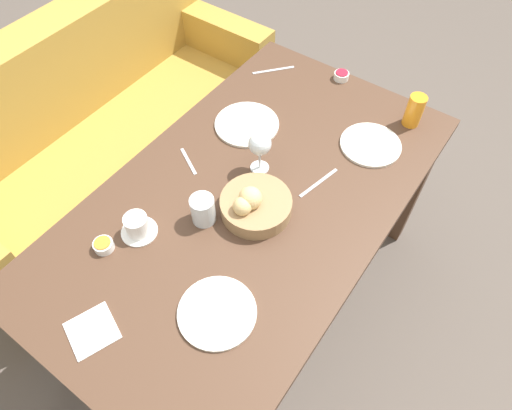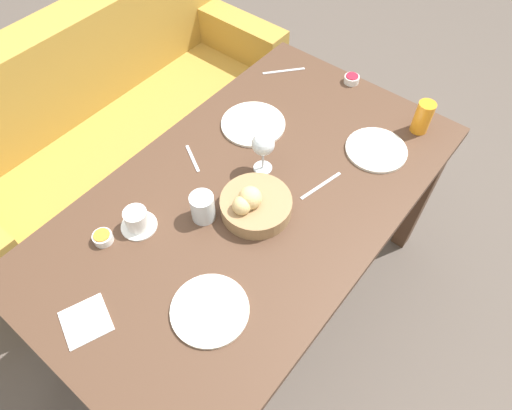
{
  "view_description": "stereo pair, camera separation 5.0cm",
  "coord_description": "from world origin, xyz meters",
  "px_view_note": "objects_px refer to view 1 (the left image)",
  "views": [
    {
      "loc": [
        -0.73,
        -0.54,
        1.93
      ],
      "look_at": [
        -0.04,
        -0.05,
        0.78
      ],
      "focal_mm": 32.0,
      "sensor_mm": 36.0,
      "label": 1
    },
    {
      "loc": [
        -0.69,
        -0.58,
        1.93
      ],
      "look_at": [
        -0.04,
        -0.05,
        0.78
      ],
      "focal_mm": 32.0,
      "sensor_mm": 36.0,
      "label": 2
    }
  ],
  "objects_px": {
    "plate_near_right": "(371,145)",
    "plate_far_center": "(247,124)",
    "bread_basket": "(255,205)",
    "fork_silver": "(319,183)",
    "wine_glass": "(260,145)",
    "water_tumbler": "(203,210)",
    "napkin": "(92,331)",
    "couch": "(109,141)",
    "juice_glass": "(414,111)",
    "coffee_cup": "(137,226)",
    "jam_bowl_berry": "(341,76)",
    "jam_bowl_honey": "(104,245)",
    "knife_silver": "(273,70)",
    "plate_near_left": "(217,312)",
    "spoon_coffee": "(189,161)"
  },
  "relations": [
    {
      "from": "couch",
      "to": "plate_near_right",
      "type": "relative_size",
      "value": 7.95
    },
    {
      "from": "plate_far_center",
      "to": "napkin",
      "type": "relative_size",
      "value": 1.51
    },
    {
      "from": "plate_far_center",
      "to": "jam_bowl_berry",
      "type": "bearing_deg",
      "value": -19.02
    },
    {
      "from": "plate_near_right",
      "to": "wine_glass",
      "type": "xyz_separation_m",
      "value": [
        -0.31,
        0.26,
        0.11
      ]
    },
    {
      "from": "plate_near_left",
      "to": "juice_glass",
      "type": "distance_m",
      "value": 1.01
    },
    {
      "from": "plate_near_left",
      "to": "wine_glass",
      "type": "bearing_deg",
      "value": 22.77
    },
    {
      "from": "plate_far_center",
      "to": "bread_basket",
      "type": "bearing_deg",
      "value": -140.27
    },
    {
      "from": "bread_basket",
      "to": "fork_silver",
      "type": "relative_size",
      "value": 1.3
    },
    {
      "from": "knife_silver",
      "to": "spoon_coffee",
      "type": "xyz_separation_m",
      "value": [
        -0.58,
        -0.04,
        0.0
      ]
    },
    {
      "from": "knife_silver",
      "to": "fork_silver",
      "type": "bearing_deg",
      "value": -131.68
    },
    {
      "from": "knife_silver",
      "to": "couch",
      "type": "bearing_deg",
      "value": 122.96
    },
    {
      "from": "water_tumbler",
      "to": "knife_silver",
      "type": "height_order",
      "value": "water_tumbler"
    },
    {
      "from": "water_tumbler",
      "to": "jam_bowl_honey",
      "type": "height_order",
      "value": "water_tumbler"
    },
    {
      "from": "bread_basket",
      "to": "fork_silver",
      "type": "distance_m",
      "value": 0.24
    },
    {
      "from": "plate_near_right",
      "to": "water_tumbler",
      "type": "height_order",
      "value": "water_tumbler"
    },
    {
      "from": "wine_glass",
      "to": "jam_bowl_honey",
      "type": "distance_m",
      "value": 0.57
    },
    {
      "from": "jam_bowl_berry",
      "to": "napkin",
      "type": "relative_size",
      "value": 0.38
    },
    {
      "from": "wine_glass",
      "to": "water_tumbler",
      "type": "bearing_deg",
      "value": 175.82
    },
    {
      "from": "coffee_cup",
      "to": "bread_basket",
      "type": "bearing_deg",
      "value": -42.09
    },
    {
      "from": "jam_bowl_honey",
      "to": "napkin",
      "type": "height_order",
      "value": "jam_bowl_honey"
    },
    {
      "from": "plate_near_right",
      "to": "coffee_cup",
      "type": "xyz_separation_m",
      "value": [
        -0.74,
        0.41,
        0.03
      ]
    },
    {
      "from": "water_tumbler",
      "to": "jam_bowl_honey",
      "type": "distance_m",
      "value": 0.31
    },
    {
      "from": "coffee_cup",
      "to": "couch",
      "type": "bearing_deg",
      "value": 59.48
    },
    {
      "from": "juice_glass",
      "to": "jam_bowl_honey",
      "type": "relative_size",
      "value": 2.05
    },
    {
      "from": "water_tumbler",
      "to": "coffee_cup",
      "type": "bearing_deg",
      "value": 139.7
    },
    {
      "from": "juice_glass",
      "to": "fork_silver",
      "type": "distance_m",
      "value": 0.46
    },
    {
      "from": "plate_far_center",
      "to": "plate_near_right",
      "type": "bearing_deg",
      "value": -67.85
    },
    {
      "from": "bread_basket",
      "to": "jam_bowl_honey",
      "type": "bearing_deg",
      "value": 142.2
    },
    {
      "from": "plate_far_center",
      "to": "jam_bowl_berry",
      "type": "height_order",
      "value": "jam_bowl_berry"
    },
    {
      "from": "plate_near_left",
      "to": "juice_glass",
      "type": "relative_size",
      "value": 1.78
    },
    {
      "from": "plate_near_left",
      "to": "water_tumbler",
      "type": "relative_size",
      "value": 2.25
    },
    {
      "from": "plate_near_left",
      "to": "napkin",
      "type": "bearing_deg",
      "value": 134.1
    },
    {
      "from": "wine_glass",
      "to": "jam_bowl_honey",
      "type": "relative_size",
      "value": 2.62
    },
    {
      "from": "plate_far_center",
      "to": "juice_glass",
      "type": "distance_m",
      "value": 0.61
    },
    {
      "from": "coffee_cup",
      "to": "fork_silver",
      "type": "distance_m",
      "value": 0.6
    },
    {
      "from": "bread_basket",
      "to": "jam_bowl_berry",
      "type": "xyz_separation_m",
      "value": [
        0.74,
        0.1,
        -0.02
      ]
    },
    {
      "from": "spoon_coffee",
      "to": "juice_glass",
      "type": "bearing_deg",
      "value": -41.24
    },
    {
      "from": "coffee_cup",
      "to": "jam_bowl_berry",
      "type": "height_order",
      "value": "coffee_cup"
    },
    {
      "from": "fork_silver",
      "to": "napkin",
      "type": "height_order",
      "value": "napkin"
    },
    {
      "from": "napkin",
      "to": "couch",
      "type": "bearing_deg",
      "value": 49.75
    },
    {
      "from": "juice_glass",
      "to": "coffee_cup",
      "type": "bearing_deg",
      "value": 152.88
    },
    {
      "from": "water_tumbler",
      "to": "napkin",
      "type": "relative_size",
      "value": 0.62
    },
    {
      "from": "bread_basket",
      "to": "fork_silver",
      "type": "height_order",
      "value": "bread_basket"
    },
    {
      "from": "plate_near_right",
      "to": "plate_far_center",
      "type": "bearing_deg",
      "value": 112.15
    },
    {
      "from": "plate_near_left",
      "to": "napkin",
      "type": "xyz_separation_m",
      "value": [
        -0.23,
        0.24,
        -0.0
      ]
    },
    {
      "from": "couch",
      "to": "coffee_cup",
      "type": "bearing_deg",
      "value": -120.52
    },
    {
      "from": "plate_far_center",
      "to": "fork_silver",
      "type": "bearing_deg",
      "value": -103.19
    },
    {
      "from": "couch",
      "to": "coffee_cup",
      "type": "distance_m",
      "value": 1.02
    },
    {
      "from": "plate_near_left",
      "to": "knife_silver",
      "type": "xyz_separation_m",
      "value": [
        0.96,
        0.47,
        -0.0
      ]
    },
    {
      "from": "couch",
      "to": "jam_bowl_honey",
      "type": "bearing_deg",
      "value": -127.38
    }
  ]
}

